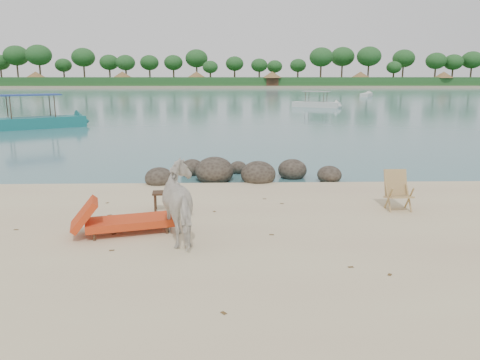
# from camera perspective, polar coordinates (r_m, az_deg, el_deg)

# --- Properties ---
(water) EXTENTS (400.00, 400.00, 0.00)m
(water) POSITION_cam_1_polar(r_m,az_deg,el_deg) (98.24, -1.91, 10.59)
(water) COLOR #37636F
(water) RESTS_ON ground
(far_shore) EXTENTS (420.00, 90.00, 1.40)m
(far_shore) POSITION_cam_1_polar(r_m,az_deg,el_deg) (178.21, -1.80, 11.44)
(far_shore) COLOR tan
(far_shore) RESTS_ON ground
(far_scenery) EXTENTS (420.00, 18.00, 9.50)m
(far_scenery) POSITION_cam_1_polar(r_m,az_deg,el_deg) (144.88, -1.83, 12.44)
(far_scenery) COLOR #1E4C1E
(far_scenery) RESTS_ON ground
(boulders) EXTENTS (6.23, 2.71, 0.94)m
(boulders) POSITION_cam_1_polar(r_m,az_deg,el_deg) (15.23, -0.29, 0.84)
(boulders) COLOR #2C241D
(boulders) RESTS_ON ground
(cow) EXTENTS (1.42, 2.00, 1.54)m
(cow) POSITION_cam_1_polar(r_m,az_deg,el_deg) (9.44, -6.80, -2.88)
(cow) COLOR white
(cow) RESTS_ON ground
(side_table) EXTENTS (0.62, 0.43, 0.47)m
(side_table) POSITION_cam_1_polar(r_m,az_deg,el_deg) (11.62, -9.11, -2.73)
(side_table) COLOR #332414
(side_table) RESTS_ON ground
(lounge_chair) EXTENTS (2.38, 1.37, 0.68)m
(lounge_chair) POSITION_cam_1_polar(r_m,az_deg,el_deg) (10.15, -13.30, -4.57)
(lounge_chair) COLOR #C43F17
(lounge_chair) RESTS_ON ground
(deck_chair) EXTENTS (0.64, 0.70, 0.97)m
(deck_chair) POSITION_cam_1_polar(r_m,az_deg,el_deg) (12.12, 18.83, -1.42)
(deck_chair) COLOR tan
(deck_chair) RESTS_ON ground
(boat_near) EXTENTS (7.07, 5.31, 3.55)m
(boat_near) POSITION_cam_1_polar(r_m,az_deg,el_deg) (33.39, -24.19, 8.87)
(boat_near) COLOR #176A6B
(boat_near) RESTS_ON water
(boat_mid) EXTENTS (5.70, 4.03, 2.84)m
(boat_mid) POSITION_cam_1_polar(r_m,az_deg,el_deg) (52.68, 9.28, 10.33)
(boat_mid) COLOR silver
(boat_mid) RESTS_ON water
(boat_far) EXTENTS (3.79, 5.94, 0.69)m
(boat_far) POSITION_cam_1_polar(r_m,az_deg,el_deg) (82.93, 15.16, 10.06)
(boat_far) COLOR silver
(boat_far) RESTS_ON water
(dead_leaves) EXTENTS (8.09, 6.99, 0.00)m
(dead_leaves) POSITION_cam_1_polar(r_m,az_deg,el_deg) (9.91, -4.27, -6.70)
(dead_leaves) COLOR brown
(dead_leaves) RESTS_ON ground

